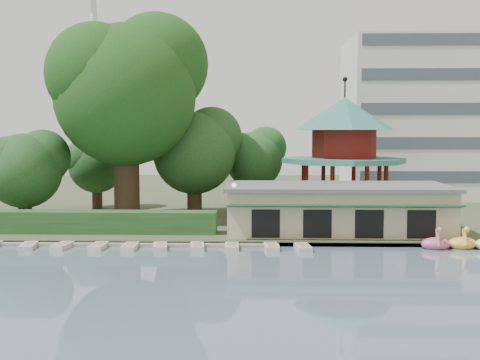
{
  "coord_description": "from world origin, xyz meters",
  "views": [
    {
      "loc": [
        3.31,
        -28.24,
        8.72
      ],
      "look_at": [
        2.0,
        18.0,
        5.0
      ],
      "focal_mm": 45.0,
      "sensor_mm": 36.0,
      "label": 1
    }
  ],
  "objects_px": {
    "boathouse": "(337,208)",
    "big_tree": "(128,85)",
    "pavilion": "(344,144)",
    "dock": "(59,243)"
  },
  "relations": [
    {
      "from": "boathouse",
      "to": "big_tree",
      "type": "height_order",
      "value": "big_tree"
    },
    {
      "from": "pavilion",
      "to": "big_tree",
      "type": "relative_size",
      "value": 0.68
    },
    {
      "from": "dock",
      "to": "boathouse",
      "type": "distance_m",
      "value": 22.62
    },
    {
      "from": "boathouse",
      "to": "big_tree",
      "type": "distance_m",
      "value": 22.55
    },
    {
      "from": "dock",
      "to": "boathouse",
      "type": "bearing_deg",
      "value": 12.24
    },
    {
      "from": "dock",
      "to": "big_tree",
      "type": "relative_size",
      "value": 1.72
    },
    {
      "from": "dock",
      "to": "pavilion",
      "type": "relative_size",
      "value": 2.52
    },
    {
      "from": "dock",
      "to": "big_tree",
      "type": "height_order",
      "value": "big_tree"
    },
    {
      "from": "boathouse",
      "to": "pavilion",
      "type": "xyz_separation_m",
      "value": [
        2.0,
        10.03,
        5.11
      ]
    },
    {
      "from": "pavilion",
      "to": "big_tree",
      "type": "bearing_deg",
      "value": -169.7
    }
  ]
}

